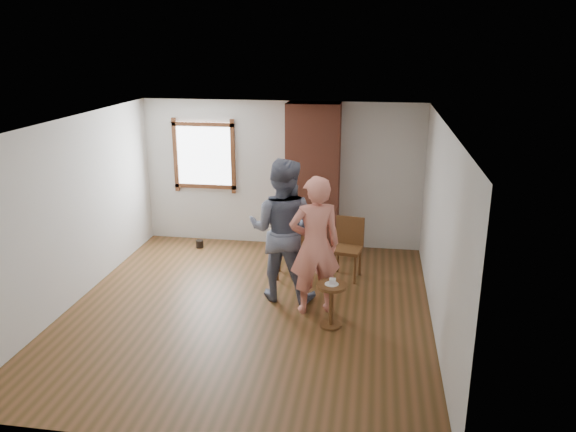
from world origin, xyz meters
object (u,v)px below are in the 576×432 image
object	(u,v)px
dining_chair_left	(290,244)
man	(282,230)
person_pink	(315,246)
stoneware_crock	(279,237)
side_table	(331,298)
dining_chair_right	(348,244)

from	to	relation	value
dining_chair_left	man	world-z (taller)	man
dining_chair_left	person_pink	world-z (taller)	person_pink
stoneware_crock	side_table	xyz separation A→B (m)	(1.15, -2.67, 0.17)
stoneware_crock	dining_chair_right	bearing A→B (deg)	-37.86
dining_chair_left	dining_chair_right	world-z (taller)	dining_chair_right
dining_chair_left	man	bearing A→B (deg)	-93.29
stoneware_crock	person_pink	size ratio (longest dim) A/B	0.25
person_pink	side_table	bearing A→B (deg)	104.33
man	person_pink	distance (m)	0.64
dining_chair_left	dining_chair_right	size ratio (longest dim) A/B	0.97
dining_chair_left	person_pink	bearing A→B (deg)	-70.85
dining_chair_left	side_table	xyz separation A→B (m)	(0.79, -1.61, -0.12)
stoneware_crock	side_table	distance (m)	2.91
dining_chair_left	dining_chair_right	distance (m)	0.91
dining_chair_right	man	size ratio (longest dim) A/B	0.46
stoneware_crock	person_pink	distance (m)	2.54
stoneware_crock	dining_chair_right	world-z (taller)	dining_chair_right
man	side_table	bearing A→B (deg)	140.69
dining_chair_left	dining_chair_right	bearing A→B (deg)	0.04
stoneware_crock	dining_chair_right	xyz separation A→B (m)	(1.27, -0.99, 0.30)
stoneware_crock	dining_chair_left	bearing A→B (deg)	-71.24
dining_chair_right	person_pink	distance (m)	1.40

